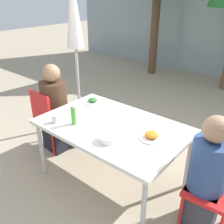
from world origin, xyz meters
name	(u,v)px	position (x,y,z in m)	size (l,w,h in m)	color
ground_plane	(112,180)	(0.00, 0.00, 0.00)	(24.00, 24.00, 0.00)	tan
dining_table	(112,129)	(0.00, 0.00, 0.70)	(1.53, 1.00, 0.75)	silver
chair_left	(49,116)	(-1.07, -0.03, 0.51)	(0.42, 0.42, 0.87)	red
person_left	(55,111)	(-1.02, 0.04, 0.57)	(0.34, 0.34, 1.21)	black
chair_right	(214,179)	(1.06, 0.15, 0.51)	(0.42, 0.42, 0.87)	red
person_right	(206,178)	(1.02, 0.07, 0.55)	(0.32, 0.32, 1.16)	#383842
closed_umbrella	(74,24)	(-1.28, 0.72, 1.59)	(0.36, 0.36, 2.29)	#333333
plate_0	(152,136)	(0.46, 0.04, 0.77)	(0.24, 0.24, 0.07)	white
plate_1	(93,101)	(-0.55, 0.29, 0.77)	(0.21, 0.21, 0.06)	white
bottle	(74,115)	(-0.32, -0.24, 0.85)	(0.06, 0.06, 0.21)	#51A338
drinking_cup	(55,119)	(-0.50, -0.35, 0.79)	(0.07, 0.07, 0.09)	silver
salad_bowl	(108,138)	(0.17, -0.26, 0.78)	(0.18, 0.18, 0.06)	white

